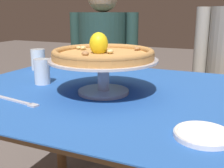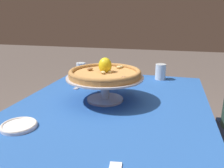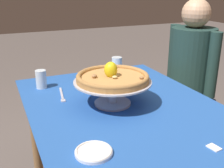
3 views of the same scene
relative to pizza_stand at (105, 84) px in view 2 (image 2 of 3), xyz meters
The scene contains 9 objects.
dining_table 0.20m from the pizza_stand, 59.06° to the left, with size 1.25×0.95×0.71m.
pizza_stand is the anchor object (origin of this frame).
pizza 0.06m from the pizza_stand, behind, with size 0.37×0.37×0.09m.
water_glass_front_left 0.49m from the pizza_stand, 143.03° to the right, with size 0.06×0.06×0.11m.
water_glass_side_left 0.30m from the pizza_stand, behind, with size 0.07×0.07×0.11m.
water_glass_back_left 0.56m from the pizza_stand, 153.11° to the left, with size 0.07×0.07×0.11m.
side_plate 0.46m from the pizza_stand, 32.63° to the right, with size 0.14×0.14×0.02m.
dinner_fork 0.32m from the pizza_stand, 135.43° to the right, with size 0.21×0.05×0.01m.
sugar_packet 0.57m from the pizza_stand, 19.55° to the left, with size 0.05×0.04×0.01m, color white.
Camera 2 is at (1.06, 0.28, 1.14)m, focal length 36.82 mm.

